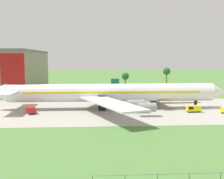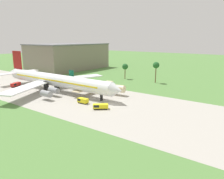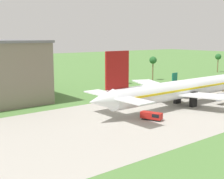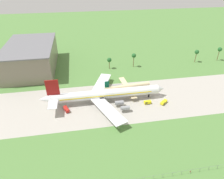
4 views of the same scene
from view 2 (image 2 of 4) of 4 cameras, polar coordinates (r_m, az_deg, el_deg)
The scene contains 9 objects.
ground_plane at distance 83.33m, azimuth 0.00°, elevation -3.87°, with size 600.00×600.00×0.00m, color #517F3D.
taxiway_strip at distance 83.33m, azimuth 0.00°, elevation -3.86°, with size 320.00×44.00×0.02m.
jet_airliner at distance 107.28m, azimuth -14.94°, elevation 2.44°, with size 77.39×58.50×17.82m.
regional_aircraft at distance 102.52m, azimuth -4.60°, elevation 1.10°, with size 31.52×28.45×9.14m.
baggage_tug at distance 123.51m, azimuth -23.92°, elevation 1.19°, with size 3.84×5.95×2.06m.
fuel_truck at distance 77.58m, azimuth -3.17°, elevation -4.41°, with size 5.43×4.95×1.84m.
catering_van at distance 85.02m, azimuth -7.68°, elevation -2.86°, with size 4.31×2.18×2.02m.
terminal_building at distance 182.52m, azimuth -11.25°, elevation 8.50°, with size 36.72×61.20×20.27m.
palm_tree_row at distance 115.49m, azimuth 24.40°, elevation 4.39°, with size 101.60×3.60×12.21m.
Camera 2 is at (46.81, -64.42, 24.57)m, focal length 35.00 mm.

